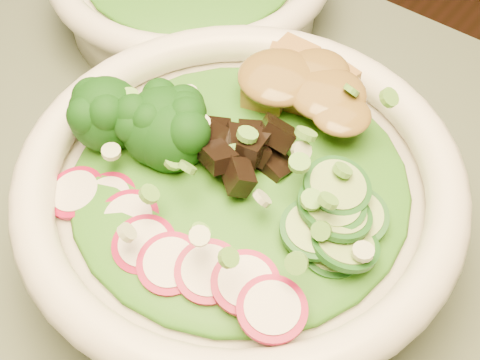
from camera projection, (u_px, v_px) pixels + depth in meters
The scene contains 10 objects.
dining_table at pixel (102, 323), 0.58m from camera, with size 1.20×0.80×0.75m.
salad_bowl at pixel (240, 199), 0.46m from camera, with size 0.30×0.30×0.08m.
lettuce_bed at pixel (240, 179), 0.45m from camera, with size 0.23×0.23×0.03m, color #1A5C13.
broccoli_florets at pixel (151, 121), 0.45m from camera, with size 0.09×0.08×0.05m, color black, non-canonical shape.
radish_slices at pixel (178, 258), 0.40m from camera, with size 0.12×0.04×0.02m, color maroon, non-canonical shape.
cucumber_slices at pixel (339, 216), 0.41m from camera, with size 0.08×0.08×0.04m, color #96BF6A, non-canonical shape.
mushroom_heap at pixel (251, 150), 0.44m from camera, with size 0.08×0.08×0.04m, color black, non-canonical shape.
tofu_cubes at pixel (296, 102), 0.47m from camera, with size 0.10×0.07×0.04m, color olive, non-canonical shape.
peanut_sauce at pixel (298, 86), 0.46m from camera, with size 0.08×0.06×0.02m, color brown.
scallion_garnish at pixel (240, 152), 0.42m from camera, with size 0.22×0.22×0.03m, color #5A9D37, non-canonical shape.
Camera 1 is at (0.25, -0.14, 1.17)m, focal length 50.00 mm.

